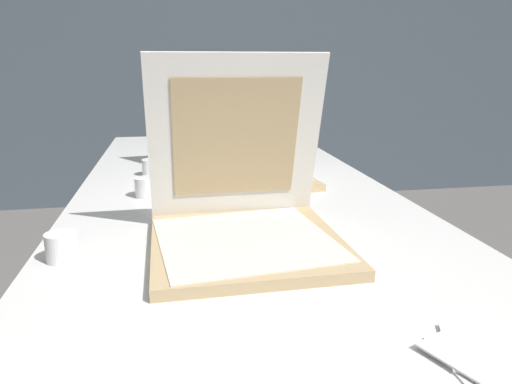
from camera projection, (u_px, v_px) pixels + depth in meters
name	position (u px, v px, depth m)	size (l,w,h in m)	color
wall_back	(191.00, 34.00, 3.55)	(10.00, 0.10, 2.60)	#4C5660
table	(238.00, 211.00, 1.34)	(0.92, 2.36, 0.73)	silver
pizza_box_front	(244.00, 218.00, 0.97)	(0.39, 0.39, 0.39)	tan
pizza_box_middle	(241.00, 161.00, 1.53)	(0.43, 0.50, 0.39)	tan
cup_white_near_left	(62.00, 247.00, 0.89)	(0.06, 0.06, 0.06)	white
cup_white_mid	(146.00, 187.00, 1.32)	(0.06, 0.06, 0.06)	white
cup_white_far	(151.00, 167.00, 1.57)	(0.06, 0.06, 0.06)	white
napkin_pile	(496.00, 355.00, 0.60)	(0.20, 0.20, 0.01)	white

